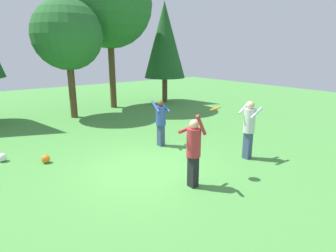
{
  "coord_description": "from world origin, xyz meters",
  "views": [
    {
      "loc": [
        -3.92,
        -6.19,
        3.23
      ],
      "look_at": [
        0.98,
        0.23,
        1.05
      ],
      "focal_mm": 30.17,
      "sensor_mm": 36.0,
      "label": 1
    }
  ],
  "objects_px": {
    "person_bystander": "(161,119)",
    "ball_orange": "(46,159)",
    "ball_blue": "(190,156)",
    "person_thrower": "(194,148)",
    "ball_white": "(2,157)",
    "tree_center": "(67,35)",
    "tree_far_right": "(165,41)",
    "person_catcher": "(249,125)",
    "frisbee": "(215,109)",
    "tree_right": "(109,4)"
  },
  "relations": [
    {
      "from": "frisbee",
      "to": "tree_right",
      "type": "relative_size",
      "value": 0.04
    },
    {
      "from": "person_thrower",
      "to": "tree_far_right",
      "type": "height_order",
      "value": "tree_far_right"
    },
    {
      "from": "person_catcher",
      "to": "ball_orange",
      "type": "distance_m",
      "value": 6.13
    },
    {
      "from": "tree_far_right",
      "to": "tree_right",
      "type": "xyz_separation_m",
      "value": [
        -3.43,
        0.36,
        1.82
      ]
    },
    {
      "from": "person_catcher",
      "to": "person_bystander",
      "type": "bearing_deg",
      "value": -68.86
    },
    {
      "from": "tree_center",
      "to": "ball_orange",
      "type": "bearing_deg",
      "value": -117.31
    },
    {
      "from": "person_bystander",
      "to": "tree_center",
      "type": "distance_m",
      "value": 6.82
    },
    {
      "from": "person_catcher",
      "to": "tree_center",
      "type": "distance_m",
      "value": 9.39
    },
    {
      "from": "person_thrower",
      "to": "ball_white",
      "type": "height_order",
      "value": "person_thrower"
    },
    {
      "from": "frisbee",
      "to": "tree_far_right",
      "type": "xyz_separation_m",
      "value": [
        5.58,
        9.62,
        1.95
      ]
    },
    {
      "from": "person_bystander",
      "to": "tree_far_right",
      "type": "bearing_deg",
      "value": 149.27
    },
    {
      "from": "ball_blue",
      "to": "tree_right",
      "type": "relative_size",
      "value": 0.03
    },
    {
      "from": "person_bystander",
      "to": "ball_orange",
      "type": "relative_size",
      "value": 6.46
    },
    {
      "from": "person_catcher",
      "to": "tree_far_right",
      "type": "distance_m",
      "value": 10.5
    },
    {
      "from": "ball_blue",
      "to": "person_bystander",
      "type": "bearing_deg",
      "value": 87.94
    },
    {
      "from": "person_catcher",
      "to": "frisbee",
      "type": "height_order",
      "value": "frisbee"
    },
    {
      "from": "tree_center",
      "to": "tree_right",
      "type": "height_order",
      "value": "tree_right"
    },
    {
      "from": "person_catcher",
      "to": "ball_white",
      "type": "distance_m",
      "value": 7.45
    },
    {
      "from": "person_thrower",
      "to": "person_catcher",
      "type": "xyz_separation_m",
      "value": [
        2.57,
        0.37,
        0.06
      ]
    },
    {
      "from": "person_bystander",
      "to": "ball_orange",
      "type": "distance_m",
      "value": 3.8
    },
    {
      "from": "person_catcher",
      "to": "tree_center",
      "type": "relative_size",
      "value": 0.32
    },
    {
      "from": "person_thrower",
      "to": "tree_far_right",
      "type": "bearing_deg",
      "value": 46.95
    },
    {
      "from": "frisbee",
      "to": "ball_orange",
      "type": "height_order",
      "value": "frisbee"
    },
    {
      "from": "tree_far_right",
      "to": "ball_blue",
      "type": "bearing_deg",
      "value": -122.26
    },
    {
      "from": "person_bystander",
      "to": "tree_center",
      "type": "height_order",
      "value": "tree_center"
    },
    {
      "from": "person_thrower",
      "to": "ball_blue",
      "type": "bearing_deg",
      "value": 40.98
    },
    {
      "from": "ball_blue",
      "to": "tree_center",
      "type": "distance_m",
      "value": 8.59
    },
    {
      "from": "person_bystander",
      "to": "tree_right",
      "type": "xyz_separation_m",
      "value": [
        1.81,
        7.18,
        4.65
      ]
    },
    {
      "from": "tree_far_right",
      "to": "ball_orange",
      "type": "bearing_deg",
      "value": -145.82
    },
    {
      "from": "ball_orange",
      "to": "ball_blue",
      "type": "height_order",
      "value": "ball_orange"
    },
    {
      "from": "person_bystander",
      "to": "tree_far_right",
      "type": "height_order",
      "value": "tree_far_right"
    },
    {
      "from": "frisbee",
      "to": "ball_orange",
      "type": "bearing_deg",
      "value": 132.51
    },
    {
      "from": "ball_blue",
      "to": "frisbee",
      "type": "bearing_deg",
      "value": -102.9
    },
    {
      "from": "ball_orange",
      "to": "tree_right",
      "type": "height_order",
      "value": "tree_right"
    },
    {
      "from": "person_bystander",
      "to": "ball_white",
      "type": "height_order",
      "value": "person_bystander"
    },
    {
      "from": "tree_center",
      "to": "tree_right",
      "type": "xyz_separation_m",
      "value": [
        2.71,
        1.09,
        1.7
      ]
    },
    {
      "from": "person_catcher",
      "to": "ball_blue",
      "type": "relative_size",
      "value": 8.05
    },
    {
      "from": "frisbee",
      "to": "person_catcher",
      "type": "bearing_deg",
      "value": 7.42
    },
    {
      "from": "tree_center",
      "to": "tree_far_right",
      "type": "height_order",
      "value": "tree_far_right"
    },
    {
      "from": "person_thrower",
      "to": "ball_white",
      "type": "xyz_separation_m",
      "value": [
        -3.46,
        4.64,
        -0.88
      ]
    },
    {
      "from": "person_thrower",
      "to": "person_catcher",
      "type": "height_order",
      "value": "person_thrower"
    },
    {
      "from": "person_thrower",
      "to": "tree_far_right",
      "type": "distance_m",
      "value": 12.01
    },
    {
      "from": "ball_orange",
      "to": "tree_center",
      "type": "distance_m",
      "value": 7.05
    },
    {
      "from": "person_thrower",
      "to": "person_bystander",
      "type": "distance_m",
      "value": 3.17
    },
    {
      "from": "ball_orange",
      "to": "tree_right",
      "type": "distance_m",
      "value": 10.02
    },
    {
      "from": "ball_white",
      "to": "ball_blue",
      "type": "xyz_separation_m",
      "value": [
        4.58,
        -3.28,
        -0.02
      ]
    },
    {
      "from": "person_thrower",
      "to": "ball_blue",
      "type": "xyz_separation_m",
      "value": [
        1.12,
        1.36,
        -0.89
      ]
    },
    {
      "from": "ball_white",
      "to": "ball_orange",
      "type": "bearing_deg",
      "value": -42.07
    },
    {
      "from": "person_bystander",
      "to": "ball_blue",
      "type": "bearing_deg",
      "value": 4.79
    },
    {
      "from": "person_catcher",
      "to": "ball_orange",
      "type": "relative_size",
      "value": 7.2
    }
  ]
}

